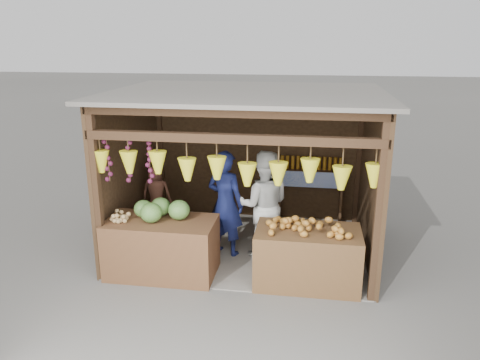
% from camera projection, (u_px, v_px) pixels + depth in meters
% --- Properties ---
extents(ground, '(80.00, 80.00, 0.00)m').
position_uv_depth(ground, '(246.00, 247.00, 8.07)').
color(ground, '#514F49').
rests_on(ground, ground).
extents(stall_structure, '(4.30, 3.30, 2.66)m').
position_uv_depth(stall_structure, '(244.00, 153.00, 7.55)').
color(stall_structure, slate).
rests_on(stall_structure, ground).
extents(back_shelf, '(1.25, 0.32, 1.32)m').
position_uv_depth(back_shelf, '(310.00, 180.00, 8.88)').
color(back_shelf, '#382314').
rests_on(back_shelf, ground).
extents(counter_left, '(1.62, 0.85, 0.87)m').
position_uv_depth(counter_left, '(162.00, 247.00, 7.03)').
color(counter_left, '#4F2D1A').
rests_on(counter_left, ground).
extents(counter_right, '(1.50, 0.85, 0.83)m').
position_uv_depth(counter_right, '(307.00, 257.00, 6.76)').
color(counter_right, '#51371B').
rests_on(counter_right, ground).
extents(stool, '(0.34, 0.34, 0.32)m').
position_uv_depth(stool, '(158.00, 230.00, 8.39)').
color(stool, black).
rests_on(stool, ground).
extents(man_standing, '(0.75, 0.62, 1.77)m').
position_uv_depth(man_standing, '(225.00, 204.00, 7.57)').
color(man_standing, '#121844').
rests_on(man_standing, ground).
extents(woman_standing, '(0.93, 0.76, 1.78)m').
position_uv_depth(woman_standing, '(264.00, 205.00, 7.49)').
color(woman_standing, silver).
rests_on(woman_standing, ground).
extents(vendor_seated, '(0.53, 0.36, 1.05)m').
position_uv_depth(vendor_seated, '(156.00, 193.00, 8.19)').
color(vendor_seated, '#522E21').
rests_on(vendor_seated, stool).
extents(melon_pile, '(1.00, 0.50, 0.32)m').
position_uv_depth(melon_pile, '(160.00, 208.00, 6.94)').
color(melon_pile, '#1A4C14').
rests_on(melon_pile, counter_left).
extents(tanfruit_pile, '(0.34, 0.40, 0.13)m').
position_uv_depth(tanfruit_pile, '(120.00, 216.00, 6.91)').
color(tanfruit_pile, tan).
rests_on(tanfruit_pile, counter_left).
extents(mango_pile, '(1.40, 0.64, 0.22)m').
position_uv_depth(mango_pile, '(309.00, 223.00, 6.60)').
color(mango_pile, '#C14019').
rests_on(mango_pile, counter_right).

